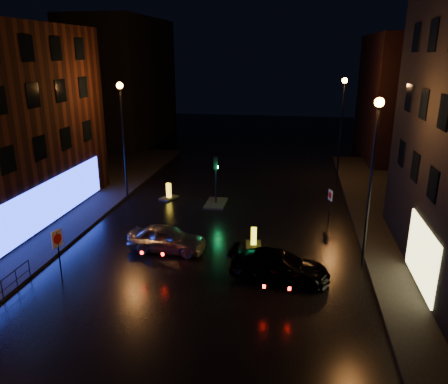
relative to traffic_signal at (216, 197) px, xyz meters
The scene contains 13 objects.
ground 14.06m from the traffic_signal, 85.10° to the right, with size 120.00×120.00×0.00m, color black.
building_far_left 26.50m from the traffic_signal, 125.18° to the left, with size 8.00×16.00×14.00m, color black.
building_far_right 24.83m from the traffic_signal, 48.01° to the left, with size 8.00×14.00×12.00m, color black.
street_lamp_lfar 8.32m from the traffic_signal, behind, with size 0.44×0.44×8.37m.
street_lamp_rnear 13.06m from the traffic_signal, 41.63° to the right, with size 0.44×0.44×8.37m.
street_lamp_rfar 13.06m from the traffic_signal, 41.63° to the left, with size 0.44×0.44×8.37m.
traffic_signal is the anchor object (origin of this frame).
silver_hatchback 8.03m from the traffic_signal, 98.83° to the right, with size 1.69×4.20×1.43m, color #9B9EA3.
dark_sedan 11.22m from the traffic_signal, 64.20° to the right, with size 1.93×4.75×1.38m, color black.
bollard_near 7.41m from the traffic_signal, 63.20° to the right, with size 0.99×1.35×1.10m.
bollard_far 3.69m from the traffic_signal, behind, with size 1.38×1.61×1.19m.
road_sign_left 13.01m from the traffic_signal, 114.18° to the right, with size 0.21×0.60×2.51m.
road_sign_right 8.03m from the traffic_signal, 14.73° to the right, with size 0.23×0.48×2.07m.
Camera 1 is at (4.13, -14.81, 10.31)m, focal length 35.00 mm.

